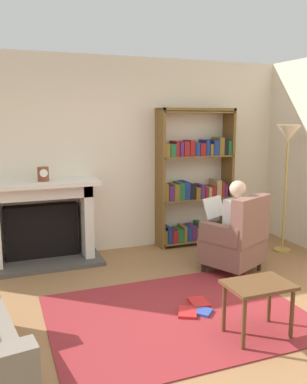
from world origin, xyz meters
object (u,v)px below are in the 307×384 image
at_px(seated_reader, 229,222).
at_px(side_table, 258,292).
at_px(fireplace, 42,219).
at_px(bookshelf, 195,182).
at_px(mantel_clock, 43,174).
at_px(armchair_reading, 237,239).
at_px(floor_lamp, 288,145).

height_order(seated_reader, side_table, seated_reader).
distance_m(fireplace, bookshelf, 2.24).
height_order(mantel_clock, armchair_reading, mantel_clock).
xyz_separation_m(fireplace, bookshelf, (2.21, 0.03, 0.36)).
distance_m(bookshelf, armchair_reading, 1.37).
bearing_deg(seated_reader, fireplace, -54.16).
bearing_deg(side_table, floor_lamp, 46.89).
relative_size(bookshelf, floor_lamp, 1.13).
bearing_deg(seated_reader, bookshelf, -121.23).
relative_size(mantel_clock, bookshelf, 0.09).
distance_m(armchair_reading, seated_reader, 0.23).
bearing_deg(seated_reader, mantel_clock, -52.31).
height_order(fireplace, floor_lamp, floor_lamp).
xyz_separation_m(mantel_clock, floor_lamp, (3.19, -0.65, 0.33)).
xyz_separation_m(seated_reader, side_table, (-0.59, -1.45, -0.22)).
xyz_separation_m(armchair_reading, side_table, (-0.64, -1.34, -0.02)).
bearing_deg(armchair_reading, floor_lamp, 178.16).
relative_size(mantel_clock, floor_lamp, 0.10).
distance_m(bookshelf, floor_lamp, 1.40).
height_order(fireplace, side_table, fireplace).
xyz_separation_m(fireplace, armchair_reading, (2.16, -1.23, -0.15)).
distance_m(fireplace, floor_lamp, 3.44).
relative_size(bookshelf, side_table, 3.59).
bearing_deg(armchair_reading, side_table, 38.34).
relative_size(fireplace, seated_reader, 1.28).
bearing_deg(mantel_clock, bookshelf, 3.56).
xyz_separation_m(bookshelf, seated_reader, (-0.10, -1.16, -0.32)).
relative_size(seated_reader, side_table, 2.04).
bearing_deg(seated_reader, armchair_reading, 90.00).
bearing_deg(mantel_clock, fireplace, 107.32).
distance_m(seated_reader, floor_lamp, 1.47).
distance_m(bookshelf, seated_reader, 1.21).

